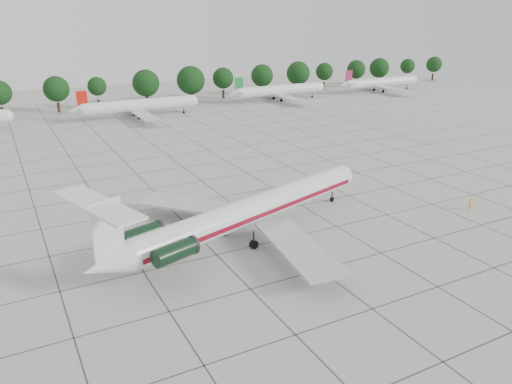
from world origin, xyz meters
TOP-DOWN VIEW (x-y plane):
  - ground at (0.00, 0.00)m, footprint 260.00×260.00m
  - apron_joints at (0.00, 15.00)m, footprint 170.00×170.00m
  - main_airliner at (-3.86, -5.97)m, footprint 39.05×29.88m
  - ground_crew at (26.65, -11.88)m, footprint 0.78×0.67m
  - bg_airliner_c at (5.05, 68.67)m, footprint 28.24×27.20m
  - bg_airliner_d at (48.19, 73.92)m, footprint 28.24×27.20m
  - bg_airliner_e at (85.89, 73.29)m, footprint 28.24×27.20m
  - tree_line at (-11.68, 85.00)m, footprint 249.86×8.44m

SIDE VIEW (x-z plane):
  - ground at x=0.00m, z-range 0.00..0.00m
  - apron_joints at x=0.00m, z-range 0.00..0.02m
  - ground_crew at x=26.65m, z-range 0.00..1.79m
  - bg_airliner_c at x=5.05m, z-range -0.79..6.61m
  - bg_airliner_d at x=48.19m, z-range -0.79..6.61m
  - bg_airliner_e at x=85.89m, z-range -0.79..6.61m
  - main_airliner at x=-3.86m, z-range -1.37..7.97m
  - tree_line at x=-11.68m, z-range 0.87..11.09m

